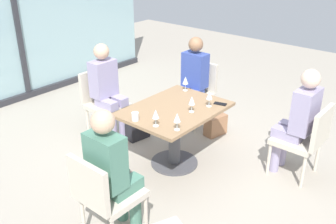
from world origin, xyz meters
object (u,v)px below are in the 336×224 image
dining_table_main (175,124)px  person_front_right (299,118)px  chair_front_right (306,137)px  wine_glass_2 (192,101)px  person_side_end (112,168)px  person_near_window (107,87)px  person_far_right (192,78)px  wine_glass_0 (185,81)px  cell_phone_on_table (220,104)px  chair_side_end (104,193)px  chair_far_right (196,89)px  wine_glass_4 (156,114)px  coffee_cup (135,117)px  wine_glass_3 (177,118)px  handbag_2 (138,129)px  handbag_1 (215,125)px  wine_glass_1 (209,96)px  chair_near_window (103,99)px

dining_table_main → person_front_right: 1.36m
chair_front_right → wine_glass_2: (-0.69, 1.04, 0.37)m
person_side_end → person_near_window: (1.24, 1.47, 0.00)m
person_far_right → person_side_end: bearing=-159.7°
wine_glass_0 → cell_phone_on_table: size_ratio=1.28×
chair_side_end → chair_far_right: (2.44, 0.82, 0.00)m
person_side_end → wine_glass_2: 1.30m
person_near_window → wine_glass_4: size_ratio=6.81×
wine_glass_4 → person_near_window: bearing=69.8°
chair_side_end → coffee_cup: chair_side_end is taller
person_side_end → wine_glass_3: (0.85, -0.02, 0.16)m
handbag_2 → person_far_right: bearing=-10.3°
wine_glass_3 → cell_phone_on_table: size_ratio=1.28×
chair_side_end → cell_phone_on_table: (1.77, -0.00, 0.24)m
cell_phone_on_table → handbag_2: 1.28m
wine_glass_2 → handbag_2: (0.13, 0.98, -0.72)m
wine_glass_3 → wine_glass_4: size_ratio=1.00×
dining_table_main → handbag_1: dining_table_main is taller
person_side_end → person_near_window: 1.92m
cell_phone_on_table → handbag_1: bearing=20.8°
wine_glass_2 → handbag_1: 1.17m
cell_phone_on_table → wine_glass_1: bearing=139.5°
wine_glass_4 → coffee_cup: bearing=99.6°
wine_glass_0 → wine_glass_2: size_ratio=1.00×
chair_side_end → coffee_cup: 0.99m
person_near_window → chair_front_right: bearing=-73.1°
person_side_end → handbag_2: bearing=38.0°
chair_near_window → wine_glass_2: (0.04, -1.45, 0.37)m
person_front_right → wine_glass_3: size_ratio=6.81×
chair_side_end → handbag_2: 1.91m
person_front_right → wine_glass_4: person_front_right is taller
wine_glass_2 → handbag_1: wine_glass_2 is taller
wine_glass_2 → handbag_2: size_ratio=0.62×
wine_glass_4 → chair_front_right: bearing=-43.0°
wine_glass_1 → cell_phone_on_table: size_ratio=1.28×
person_near_window → person_front_right: 2.39m
person_side_end → person_front_right: 2.13m
chair_front_right → handbag_2: bearing=105.4°
wine_glass_1 → handbag_2: size_ratio=0.62×
chair_near_window → person_front_right: (0.73, -2.39, 0.20)m
person_near_window → cell_phone_on_table: person_near_window is taller
wine_glass_2 → coffee_cup: wine_glass_2 is taller
chair_far_right → wine_glass_0: 0.75m
dining_table_main → person_near_window: bearing=90.0°
person_side_end → chair_side_end: bearing=-180.0°
chair_far_right → handbag_2: (-0.92, 0.28, -0.36)m
dining_table_main → person_near_window: size_ratio=0.92×
dining_table_main → person_side_end: bearing=-165.2°
wine_glass_0 → handbag_1: 0.87m
person_near_window → wine_glass_2: (0.04, -1.34, 0.16)m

